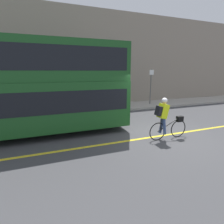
{
  "coord_description": "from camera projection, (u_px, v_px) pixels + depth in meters",
  "views": [
    {
      "loc": [
        -4.4,
        -5.68,
        2.64
      ],
      "look_at": [
        -1.96,
        0.81,
        1.01
      ],
      "focal_mm": 28.0,
      "sensor_mm": 36.0,
      "label": 1
    }
  ],
  "objects": [
    {
      "name": "cyclist_on_bike",
      "position": [
        165.0,
        117.0,
        6.73
      ],
      "size": [
        1.71,
        0.32,
        1.67
      ],
      "color": "black",
      "rests_on": "ground_plane"
    },
    {
      "name": "street_sign_post",
      "position": [
        151.0,
        85.0,
        13.33
      ],
      "size": [
        0.36,
        0.09,
        2.64
      ],
      "color": "#59595B",
      "rests_on": "sidewalk_curb"
    },
    {
      "name": "building_facade",
      "position": [
        105.0,
        60.0,
        13.27
      ],
      "size": [
        60.0,
        0.3,
        6.96
      ],
      "color": "gray",
      "rests_on": "ground_plane"
    },
    {
      "name": "trash_bin",
      "position": [
        102.0,
        100.0,
        12.22
      ],
      "size": [
        0.53,
        0.53,
        1.01
      ],
      "color": "#515156",
      "rests_on": "sidewalk_curb"
    },
    {
      "name": "ground_plane",
      "position": [
        163.0,
        136.0,
        7.28
      ],
      "size": [
        80.0,
        80.0,
        0.0
      ],
      "primitive_type": "plane",
      "color": "#424244"
    },
    {
      "name": "bus",
      "position": [
        14.0,
        85.0,
        6.89
      ],
      "size": [
        9.01,
        2.6,
        3.8
      ],
      "color": "black",
      "rests_on": "ground_plane"
    },
    {
      "name": "road_center_line",
      "position": [
        162.0,
        136.0,
        7.31
      ],
      "size": [
        50.0,
        0.14,
        0.01
      ],
      "primitive_type": "cube",
      "color": "yellow",
      "rests_on": "ground_plane"
    },
    {
      "name": "sidewalk_curb",
      "position": [
        112.0,
        107.0,
        12.74
      ],
      "size": [
        60.0,
        2.58,
        0.14
      ],
      "color": "#A8A399",
      "rests_on": "ground_plane"
    }
  ]
}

